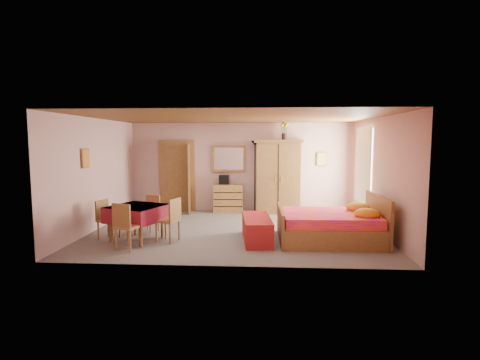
# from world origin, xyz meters

# --- Properties ---
(floor) EXTENTS (6.50, 6.50, 0.00)m
(floor) POSITION_xyz_m (0.00, 0.00, 0.00)
(floor) COLOR slate
(floor) RESTS_ON ground
(ceiling) EXTENTS (6.50, 6.50, 0.00)m
(ceiling) POSITION_xyz_m (0.00, 0.00, 2.60)
(ceiling) COLOR brown
(ceiling) RESTS_ON wall_back
(wall_back) EXTENTS (6.50, 0.10, 2.60)m
(wall_back) POSITION_xyz_m (0.00, 2.50, 1.30)
(wall_back) COLOR tan
(wall_back) RESTS_ON floor
(wall_front) EXTENTS (6.50, 0.10, 2.60)m
(wall_front) POSITION_xyz_m (0.00, -2.50, 1.30)
(wall_front) COLOR tan
(wall_front) RESTS_ON floor
(wall_left) EXTENTS (0.10, 5.00, 2.60)m
(wall_left) POSITION_xyz_m (-3.25, 0.00, 1.30)
(wall_left) COLOR tan
(wall_left) RESTS_ON floor
(wall_right) EXTENTS (0.10, 5.00, 2.60)m
(wall_right) POSITION_xyz_m (3.25, 0.00, 1.30)
(wall_right) COLOR tan
(wall_right) RESTS_ON floor
(doorway) EXTENTS (1.06, 0.12, 2.15)m
(doorway) POSITION_xyz_m (-1.90, 2.47, 1.02)
(doorway) COLOR #9E6B35
(doorway) RESTS_ON floor
(window) EXTENTS (0.08, 1.40, 1.95)m
(window) POSITION_xyz_m (3.21, 1.20, 1.45)
(window) COLOR white
(window) RESTS_ON wall_right
(picture_left) EXTENTS (0.04, 0.32, 0.42)m
(picture_left) POSITION_xyz_m (-3.22, -0.60, 1.70)
(picture_left) COLOR orange
(picture_left) RESTS_ON wall_left
(picture_back) EXTENTS (0.30, 0.04, 0.40)m
(picture_back) POSITION_xyz_m (2.35, 2.47, 1.55)
(picture_back) COLOR #D8BF59
(picture_back) RESTS_ON wall_back
(chest_of_drawers) EXTENTS (0.88, 0.47, 0.81)m
(chest_of_drawers) POSITION_xyz_m (-0.36, 2.26, 0.41)
(chest_of_drawers) COLOR #A87439
(chest_of_drawers) RESTS_ON floor
(wall_mirror) EXTENTS (0.99, 0.08, 0.78)m
(wall_mirror) POSITION_xyz_m (-0.36, 2.47, 1.55)
(wall_mirror) COLOR silver
(wall_mirror) RESTS_ON wall_back
(stereo) EXTENTS (0.29, 0.22, 0.27)m
(stereo) POSITION_xyz_m (-0.49, 2.31, 0.95)
(stereo) COLOR black
(stereo) RESTS_ON chest_of_drawers
(floor_lamp) EXTENTS (0.32, 0.32, 2.08)m
(floor_lamp) POSITION_xyz_m (0.41, 2.29, 1.04)
(floor_lamp) COLOR black
(floor_lamp) RESTS_ON floor
(wardrobe) EXTENTS (1.40, 0.80, 2.11)m
(wardrobe) POSITION_xyz_m (1.10, 2.16, 1.05)
(wardrobe) COLOR olive
(wardrobe) RESTS_ON floor
(sunflower_vase) EXTENTS (0.22, 0.22, 0.51)m
(sunflower_vase) POSITION_xyz_m (1.24, 2.21, 2.36)
(sunflower_vase) COLOR yellow
(sunflower_vase) RESTS_ON wardrobe
(bed) EXTENTS (2.12, 1.68, 0.97)m
(bed) POSITION_xyz_m (2.02, -0.78, 0.49)
(bed) COLOR #D81583
(bed) RESTS_ON floor
(bench) EXTENTS (0.69, 1.52, 0.49)m
(bench) POSITION_xyz_m (0.52, -0.84, 0.25)
(bench) COLOR maroon
(bench) RESTS_ON floor
(dining_table) EXTENTS (1.29, 1.29, 0.73)m
(dining_table) POSITION_xyz_m (-1.98, -0.98, 0.37)
(dining_table) COLOR maroon
(dining_table) RESTS_ON floor
(chair_south) EXTENTS (0.53, 0.53, 0.91)m
(chair_south) POSITION_xyz_m (-1.93, -1.62, 0.46)
(chair_south) COLOR #AD713A
(chair_south) RESTS_ON floor
(chair_north) EXTENTS (0.48, 0.48, 0.83)m
(chair_north) POSITION_xyz_m (-1.95, -0.25, 0.42)
(chair_north) COLOR #AB7839
(chair_north) RESTS_ON floor
(chair_west) EXTENTS (0.47, 0.47, 0.83)m
(chair_west) POSITION_xyz_m (-2.62, -0.91, 0.41)
(chair_west) COLOR brown
(chair_west) RESTS_ON floor
(chair_east) EXTENTS (0.52, 0.52, 0.90)m
(chair_east) POSITION_xyz_m (-1.32, -1.02, 0.45)
(chair_east) COLOR #A67038
(chair_east) RESTS_ON floor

